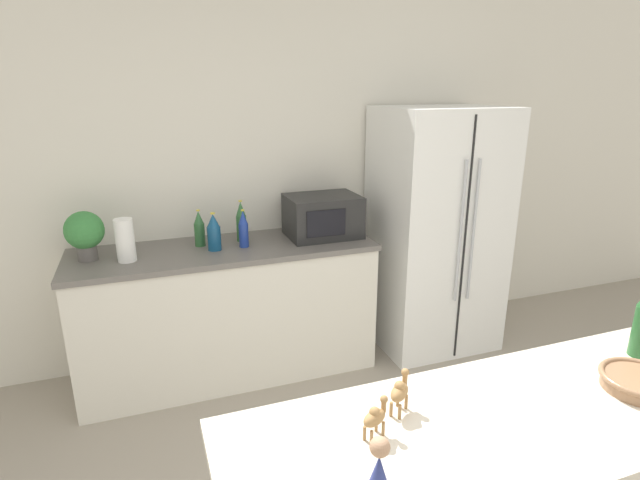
{
  "coord_description": "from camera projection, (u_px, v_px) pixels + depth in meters",
  "views": [
    {
      "loc": [
        -0.77,
        -0.65,
        1.89
      ],
      "look_at": [
        -0.05,
        1.35,
        1.22
      ],
      "focal_mm": 28.0,
      "sensor_mm": 36.0,
      "label": 1
    }
  ],
  "objects": [
    {
      "name": "refrigerator",
      "position": [
        436.0,
        230.0,
        3.62
      ],
      "size": [
        0.84,
        0.72,
        1.74
      ],
      "color": "white",
      "rests_on": "ground_plane"
    },
    {
      "name": "fruit_bowl",
      "position": [
        639.0,
        381.0,
        1.54
      ],
      "size": [
        0.23,
        0.23,
        0.05
      ],
      "color": "#8C6647",
      "rests_on": "bar_counter"
    },
    {
      "name": "microwave",
      "position": [
        323.0,
        216.0,
        3.37
      ],
      "size": [
        0.48,
        0.37,
        0.28
      ],
      "color": "black",
      "rests_on": "back_counter"
    },
    {
      "name": "back_bottle_0",
      "position": [
        199.0,
        229.0,
        3.17
      ],
      "size": [
        0.07,
        0.07,
        0.24
      ],
      "color": "#2D6033",
      "rests_on": "back_counter"
    },
    {
      "name": "wise_man_figurine_crimson",
      "position": [
        379.0,
        475.0,
        1.11
      ],
      "size": [
        0.07,
        0.07,
        0.17
      ],
      "color": "navy",
      "rests_on": "bar_counter"
    },
    {
      "name": "back_bottle_1",
      "position": [
        241.0,
        222.0,
        3.27
      ],
      "size": [
        0.07,
        0.07,
        0.27
      ],
      "color": "#2D6033",
      "rests_on": "back_counter"
    },
    {
      "name": "back_bottle_3",
      "position": [
        214.0,
        232.0,
        3.09
      ],
      "size": [
        0.08,
        0.08,
        0.24
      ],
      "color": "navy",
      "rests_on": "back_counter"
    },
    {
      "name": "camel_figurine",
      "position": [
        375.0,
        416.0,
        1.32
      ],
      "size": [
        0.09,
        0.07,
        0.11
      ],
      "color": "olive",
      "rests_on": "bar_counter"
    },
    {
      "name": "paper_towel_roll",
      "position": [
        125.0,
        240.0,
        2.89
      ],
      "size": [
        0.11,
        0.11,
        0.25
      ],
      "color": "white",
      "rests_on": "back_counter"
    },
    {
      "name": "potted_plant",
      "position": [
        85.0,
        232.0,
        2.9
      ],
      "size": [
        0.22,
        0.22,
        0.29
      ],
      "color": "#595451",
      "rests_on": "back_counter"
    },
    {
      "name": "back_bottle_2",
      "position": [
        243.0,
        229.0,
        3.15
      ],
      "size": [
        0.06,
        0.06,
        0.24
      ],
      "color": "navy",
      "rests_on": "back_counter"
    },
    {
      "name": "back_counter",
      "position": [
        229.0,
        310.0,
        3.32
      ],
      "size": [
        1.91,
        0.63,
        0.89
      ],
      "color": "silver",
      "rests_on": "ground_plane"
    },
    {
      "name": "wall_back",
      "position": [
        259.0,
        176.0,
        3.47
      ],
      "size": [
        8.0,
        0.06,
        2.55
      ],
      "color": "silver",
      "rests_on": "ground_plane"
    },
    {
      "name": "camel_figurine_second",
      "position": [
        400.0,
        391.0,
        1.42
      ],
      "size": [
        0.09,
        0.09,
        0.12
      ],
      "color": "olive",
      "rests_on": "bar_counter"
    }
  ]
}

